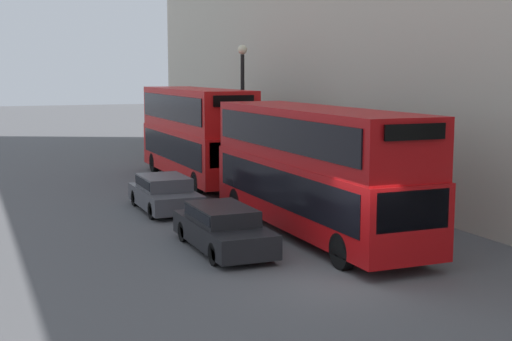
# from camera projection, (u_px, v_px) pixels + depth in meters

# --- Properties ---
(ground_plane) EXTENTS (200.00, 200.00, 0.00)m
(ground_plane) POSITION_uv_depth(u_px,v_px,m) (344.00, 281.00, 18.17)
(ground_plane) COLOR #515154
(bus_leading) EXTENTS (2.59, 11.09, 4.14)m
(bus_leading) POSITION_uv_depth(u_px,v_px,m) (314.00, 165.00, 22.95)
(bus_leading) COLOR #B20C0F
(bus_leading) RESTS_ON ground
(bus_second_in_queue) EXTENTS (2.59, 10.65, 4.48)m
(bus_second_in_queue) POSITION_uv_depth(u_px,v_px,m) (195.00, 130.00, 34.47)
(bus_second_in_queue) COLOR red
(bus_second_in_queue) RESTS_ON ground
(car_dark_sedan) EXTENTS (1.76, 4.66, 1.32)m
(car_dark_sedan) POSITION_uv_depth(u_px,v_px,m) (223.00, 227.00, 21.20)
(car_dark_sedan) COLOR black
(car_dark_sedan) RESTS_ON ground
(car_hatchback) EXTENTS (1.88, 4.32, 1.33)m
(car_hatchback) POSITION_uv_depth(u_px,v_px,m) (165.00, 192.00, 27.24)
(car_hatchback) COLOR #47474C
(car_hatchback) RESTS_ON ground
(street_lamp) EXTENTS (0.44, 0.44, 6.52)m
(street_lamp) POSITION_uv_depth(u_px,v_px,m) (243.00, 99.00, 33.33)
(street_lamp) COLOR black
(street_lamp) RESTS_ON ground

